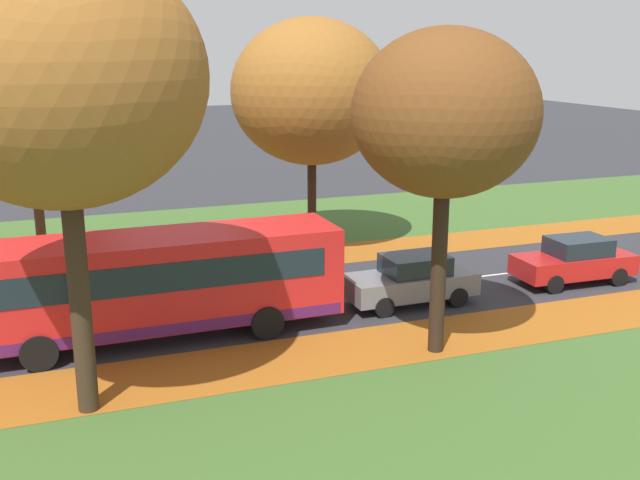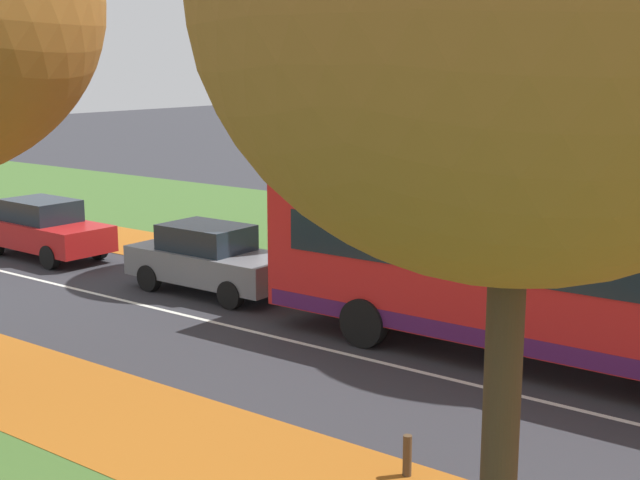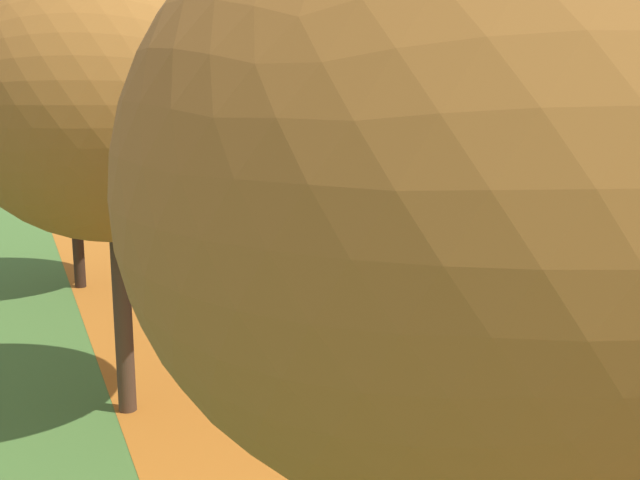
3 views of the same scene
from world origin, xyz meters
name	(u,v)px [view 2 (image 2 of 3)]	position (x,y,z in m)	size (l,w,h in m)	color
leaf_litter_left	(187,442)	(-4.60, 14.00, 0.01)	(2.80, 60.00, 0.00)	#9E5619
grass_verge_right	(373,240)	(9.20, 20.00, 0.00)	(12.00, 90.00, 0.01)	#3D6028
leaf_litter_right	(481,305)	(4.60, 14.00, 0.01)	(2.80, 60.00, 0.00)	#9E5619
road_centre_line	(145,306)	(0.00, 20.00, 0.00)	(0.12, 80.00, 0.01)	silver
tree_right_mid	(339,20)	(5.40, 18.54, 6.40)	(4.78, 4.78, 8.58)	black
bollard_sixth	(407,456)	(-3.58, 10.91, 0.29)	(0.12, 0.12, 0.58)	#4C3823
bus	(533,270)	(1.80, 11.58, 1.70)	(2.73, 10.42, 2.98)	red
car_grey_lead	(210,259)	(1.76, 19.64, 0.81)	(1.82, 4.22, 1.62)	slate
car_red_following	(44,229)	(1.74, 26.00, 0.81)	(1.88, 4.25, 1.62)	#B21919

